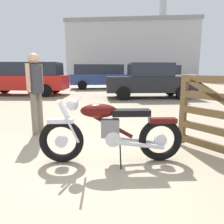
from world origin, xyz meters
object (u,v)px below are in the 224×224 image
object	(u,v)px
bystander	(35,86)
blue_hatchback_right	(165,77)
pale_sedan_back	(25,78)
white_estate_far	(149,81)
vintage_motorcycle	(110,132)
red_hatchback_near	(101,76)

from	to	relation	value
bystander	blue_hatchback_right	world-z (taller)	blue_hatchback_right
bystander	pale_sedan_back	distance (m)	8.00
bystander	pale_sedan_back	size ratio (longest dim) A/B	0.35
bystander	pale_sedan_back	xyz separation A→B (m)	(-3.57, 7.15, -0.08)
blue_hatchback_right	white_estate_far	world-z (taller)	same
vintage_motorcycle	red_hatchback_near	bearing A→B (deg)	-88.85
blue_hatchback_right	red_hatchback_near	distance (m)	4.58
pale_sedan_back	white_estate_far	bearing A→B (deg)	170.81
red_hatchback_near	white_estate_far	size ratio (longest dim) A/B	1.14
vintage_motorcycle	pale_sedan_back	size ratio (longest dim) A/B	0.44
blue_hatchback_right	red_hatchback_near	xyz separation A→B (m)	(-4.56, 0.39, 0.10)
bystander	white_estate_far	distance (m)	7.03
vintage_motorcycle	pale_sedan_back	world-z (taller)	pale_sedan_back
vintage_motorcycle	blue_hatchback_right	size ratio (longest dim) A/B	0.48
pale_sedan_back	red_hatchback_near	world-z (taller)	same
bystander	white_estate_far	world-z (taller)	white_estate_far
pale_sedan_back	red_hatchback_near	size ratio (longest dim) A/B	0.96
vintage_motorcycle	blue_hatchback_right	xyz separation A→B (m)	(3.04, 12.60, 0.38)
white_estate_far	blue_hatchback_right	bearing A→B (deg)	65.69
red_hatchback_near	white_estate_far	distance (m)	6.09
vintage_motorcycle	bystander	distance (m)	2.16
blue_hatchback_right	red_hatchback_near	bearing A→B (deg)	-178.85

